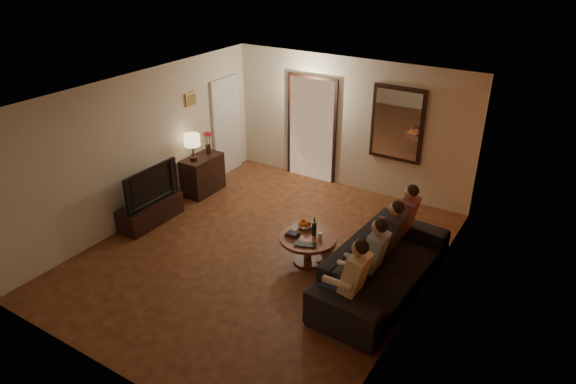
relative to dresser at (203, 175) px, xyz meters
The scene contains 33 objects.
floor 2.59m from the dresser, 28.49° to the right, with size 5.00×6.00×0.01m, color #482413.
ceiling 3.39m from the dresser, 28.49° to the right, with size 5.00×6.00×0.01m, color white.
back_wall 3.01m from the dresser, 38.33° to the left, with size 5.00×0.02×2.60m, color beige.
front_wall 4.87m from the dresser, 61.94° to the right, with size 5.00×0.02×2.60m, color beige.
left_wall 1.55m from the dresser, 101.57° to the right, with size 0.02×6.00×2.60m, color beige.
right_wall 4.99m from the dresser, 14.42° to the right, with size 0.02×6.00×2.60m, color beige.
orange_accent 4.98m from the dresser, 14.45° to the right, with size 0.01×6.00×2.60m, color #BE4F20.
kitchen_doorway 2.38m from the dresser, 50.50° to the left, with size 1.00×0.06×2.10m, color #FFE0A5.
door_trim 2.37m from the dresser, 50.34° to the left, with size 1.12×0.04×2.22m, color black.
fridge_glimpse 2.51m from the dresser, 46.05° to the left, with size 0.45×0.03×1.70m, color silver.
mirror_frame 3.85m from the dresser, 28.15° to the left, with size 1.00×0.05×1.40m, color black.
mirror_glass 3.84m from the dresser, 27.73° to the left, with size 0.86×0.02×1.26m, color white.
white_door 1.27m from the dresser, 101.02° to the left, with size 0.06×0.85×2.04m, color white.
framed_art 1.49m from the dresser, 160.30° to the left, with size 0.03×0.28×0.24m, color #B28C33.
art_canvas 1.49m from the dresser, 158.98° to the left, with size 0.01×0.22×0.18m, color brown.
dresser is the anchor object (origin of this frame).
table_lamp 0.68m from the dresser, 90.00° to the right, with size 0.30×0.30×0.54m, color beige, non-canonical shape.
flower_vase 0.63m from the dresser, 90.00° to the left, with size 0.14×0.14×0.44m, color red, non-canonical shape.
tv_stand 1.44m from the dresser, 90.00° to the right, with size 0.45×1.21×0.40m, color black.
tv 1.48m from the dresser, 90.00° to the right, with size 0.15×1.17×0.67m, color black.
sofa 4.38m from the dresser, 14.40° to the right, with size 1.02×2.60×0.76m, color black.
person_a 4.60m from the dresser, 25.65° to the right, with size 0.60×0.40×1.20m, color tan, non-canonical shape.
person_b 4.37m from the dresser, 18.54° to the right, with size 0.60×0.40×1.20m, color tan, non-canonical shape.
person_c 4.22m from the dresser, 10.78° to the right, with size 0.60×0.40×1.20m, color tan, non-canonical shape.
person_d 4.15m from the dresser, ahead, with size 0.60×0.40×1.20m, color tan, non-canonical shape.
dog 3.66m from the dresser, 16.55° to the right, with size 0.56×0.24×0.56m, color #B47753, non-canonical shape.
coffee_table 3.17m from the dresser, 19.27° to the right, with size 0.88×0.88×0.45m, color brown.
bowl 2.93m from the dresser, 16.37° to the right, with size 0.26×0.26×0.06m, color white.
oranges 2.93m from the dresser, 16.37° to the right, with size 0.20×0.20×0.08m, color #D65012, non-canonical shape.
wine_bottle 3.19m from the dresser, 17.27° to the right, with size 0.07×0.07×0.31m, color black, non-canonical shape.
wine_glass 3.32m from the dresser, 17.43° to the right, with size 0.06×0.06×0.10m, color silver.
book_stack 3.00m from the dresser, 22.47° to the right, with size 0.20×0.15×0.07m, color black, non-canonical shape.
laptop 3.36m from the dresser, 23.22° to the right, with size 0.33×0.21×0.03m, color black.
Camera 1 is at (4.03, -5.69, 4.56)m, focal length 32.00 mm.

